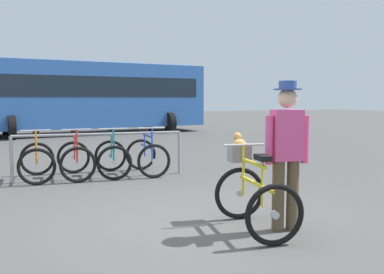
% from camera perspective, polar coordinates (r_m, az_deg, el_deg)
% --- Properties ---
extents(ground_plane, '(80.00, 80.00, 0.00)m').
position_cam_1_polar(ground_plane, '(5.32, -0.37, -11.39)').
color(ground_plane, '#514F4C').
extents(bike_rack_rail, '(3.20, 0.36, 0.88)m').
position_cam_1_polar(bike_rack_rail, '(8.17, -12.39, -0.90)').
color(bike_rack_rail, '#99999E').
rests_on(bike_rack_rail, ground).
extents(racked_bike_orange, '(0.73, 1.14, 0.97)m').
position_cam_1_polar(racked_bike_orange, '(8.35, -20.40, -3.03)').
color(racked_bike_orange, black).
rests_on(racked_bike_orange, ground).
extents(racked_bike_red, '(0.73, 1.15, 0.98)m').
position_cam_1_polar(racked_bike_red, '(8.35, -15.59, -2.89)').
color(racked_bike_red, black).
rests_on(racked_bike_red, ground).
extents(racked_bike_teal, '(0.82, 1.19, 0.97)m').
position_cam_1_polar(racked_bike_teal, '(8.41, -10.82, -2.73)').
color(racked_bike_teal, black).
rests_on(racked_bike_teal, ground).
extents(racked_bike_blue, '(0.71, 1.13, 0.97)m').
position_cam_1_polar(racked_bike_blue, '(8.53, -6.14, -2.56)').
color(racked_bike_blue, black).
rests_on(racked_bike_blue, ground).
extents(featured_bicycle, '(0.83, 1.25, 1.09)m').
position_cam_1_polar(featured_bicycle, '(4.99, 8.11, -6.82)').
color(featured_bicycle, black).
rests_on(featured_bicycle, ground).
extents(person_with_featured_bike, '(0.52, 0.32, 1.72)m').
position_cam_1_polar(person_with_featured_bike, '(4.90, 12.75, -1.64)').
color(person_with_featured_bike, brown).
rests_on(person_with_featured_bike, ground).
extents(bus_distant, '(10.19, 4.00, 3.08)m').
position_cam_1_polar(bus_distant, '(18.64, -13.86, 5.79)').
color(bus_distant, '#3366B7').
rests_on(bus_distant, ground).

